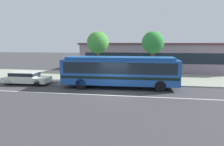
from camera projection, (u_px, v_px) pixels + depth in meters
The scene contains 10 objects.
ground_plane at pixel (113, 93), 17.01m from camera, with size 120.00×120.00×0.00m, color #3C3B3F.
sidewalk_slab at pixel (122, 77), 24.18m from camera, with size 60.00×8.00×0.12m, color #979B89.
lane_stripe_center at pixel (112, 95), 16.23m from camera, with size 56.00×0.16×0.01m, color silver.
transit_bus at pixel (120, 70), 18.65m from camera, with size 10.85×2.73×2.96m.
sedan_behind_bus at pixel (26, 77), 20.42m from camera, with size 4.71×1.82×1.29m.
pedestrian_waiting_near_sign at pixel (152, 73), 21.33m from camera, with size 0.39×0.39×1.64m.
bus_stop_sign at pixel (154, 69), 20.07m from camera, with size 0.10×0.44×2.37m.
street_tree_near_stop at pixel (98, 43), 22.08m from camera, with size 2.44×2.44×5.37m.
street_tree_mid_block at pixel (153, 43), 21.84m from camera, with size 2.45×2.45×5.38m.
station_building at pixel (155, 57), 30.40m from camera, with size 21.75×8.45×4.19m.
Camera 1 is at (2.49, -16.35, 4.35)m, focal length 31.80 mm.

